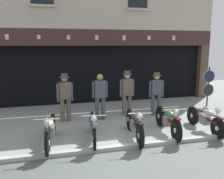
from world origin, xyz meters
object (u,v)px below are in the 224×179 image
assistant_far_right (156,92)px  tyre_sign_pole (208,84)px  salesman_left (65,95)px  salesman_right (127,91)px  motorcycle_center_right (168,120)px  motorcycle_right (205,118)px  motorcycle_center (134,124)px  advert_board_near (50,68)px  shopkeeper_center (100,95)px  motorcycle_center_left (93,126)px  motorcycle_left (50,130)px

assistant_far_right → tyre_sign_pole: size_ratio=0.96×
salesman_left → salesman_right: salesman_right is taller
motorcycle_center_right → motorcycle_right: motorcycle_center_right is taller
salesman_left → tyre_sign_pole: bearing=178.8°
motorcycle_center_right → salesman_right: size_ratio=1.20×
motorcycle_center → tyre_sign_pole: (4.34, 2.70, 0.56)m
salesman_right → advert_board_near: bearing=-44.4°
advert_board_near → salesman_right: bearing=-42.1°
shopkeeper_center → assistant_far_right: (2.16, 0.02, -0.00)m
motorcycle_right → tyre_sign_pole: tyre_sign_pole is taller
motorcycle_right → shopkeeper_center: (-2.89, 1.98, 0.49)m
motorcycle_center → motorcycle_right: size_ratio=1.07×
tyre_sign_pole → advert_board_near: size_ratio=1.69×
motorcycle_center_left → motorcycle_right: size_ratio=1.03×
assistant_far_right → motorcycle_left: bearing=33.8°
tyre_sign_pole → motorcycle_right: bearing=-126.9°
shopkeeper_center → motorcycle_center_right: bearing=132.5°
motorcycle_left → motorcycle_right: bearing=-175.2°
motorcycle_center → assistant_far_right: 2.58m
salesman_left → shopkeeper_center: bearing=167.4°
salesman_right → motorcycle_left: bearing=34.4°
shopkeeper_center → advert_board_near: size_ratio=1.62×
motorcycle_center_right → salesman_right: 2.28m
motorcycle_center_right → salesman_left: 3.55m
salesman_right → assistant_far_right: bearing=165.8°
motorcycle_center → assistant_far_right: assistant_far_right is taller
motorcycle_right → tyre_sign_pole: bearing=-125.7°
motorcycle_center → advert_board_near: 5.35m
motorcycle_right → motorcycle_center_right: bearing=-3.0°
motorcycle_center_right → shopkeeper_center: 2.57m
motorcycle_center → tyre_sign_pole: tyre_sign_pole is taller
motorcycle_center → motorcycle_center_left: bearing=1.5°
motorcycle_center → shopkeeper_center: 2.11m
salesman_right → advert_board_near: 3.76m
tyre_sign_pole → salesman_left: bearing=-174.3°
motorcycle_right → assistant_far_right: (-0.73, 2.00, 0.49)m
shopkeeper_center → advert_board_near: bearing=-57.6°
tyre_sign_pole → advert_board_near: bearing=163.2°
motorcycle_right → advert_board_near: advert_board_near is taller
motorcycle_center_right → shopkeeper_center: size_ratio=1.24×
tyre_sign_pole → assistant_far_right: bearing=-165.5°
salesman_left → motorcycle_left: bearing=67.9°
motorcycle_center_left → shopkeeper_center: (0.59, 1.85, 0.49)m
advert_board_near → salesman_left: bearing=-80.2°
shopkeeper_center → tyre_sign_pole: bearing=-170.5°
motorcycle_center_left → motorcycle_center_right: size_ratio=0.97×
motorcycle_left → tyre_sign_pole: (6.68, 2.59, 0.56)m
tyre_sign_pole → salesman_right: bearing=-172.8°
motorcycle_center_right → salesman_left: (-2.88, 2.01, 0.50)m
motorcycle_left → tyre_sign_pole: 7.18m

